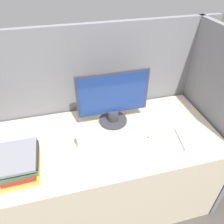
# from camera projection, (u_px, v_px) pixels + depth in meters

# --- Properties ---
(cubicle_panel_rear) EXTENTS (2.02, 0.04, 1.46)m
(cubicle_panel_rear) POSITION_uv_depth(u_px,v_px,m) (97.00, 109.00, 1.93)
(cubicle_panel_rear) COLOR slate
(cubicle_panel_rear) RESTS_ON ground_plane
(cubicle_panel_right) EXTENTS (0.04, 0.82, 1.46)m
(cubicle_panel_right) POSITION_uv_depth(u_px,v_px,m) (207.00, 121.00, 1.80)
(cubicle_panel_right) COLOR slate
(cubicle_panel_right) RESTS_ON ground_plane
(desk) EXTENTS (1.62, 0.76, 0.77)m
(desk) POSITION_uv_depth(u_px,v_px,m) (108.00, 171.00, 1.82)
(desk) COLOR beige
(desk) RESTS_ON ground_plane
(monitor) EXTENTS (0.53, 0.22, 0.43)m
(monitor) POSITION_uv_depth(u_px,v_px,m) (113.00, 101.00, 1.61)
(monitor) COLOR #333338
(monitor) RESTS_ON desk
(keyboard) EXTENTS (0.37, 0.12, 0.02)m
(keyboard) POSITION_uv_depth(u_px,v_px,m) (118.00, 140.00, 1.55)
(keyboard) COLOR silver
(keyboard) RESTS_ON desk
(mouse) EXTENTS (0.07, 0.04, 0.03)m
(mouse) POSITION_uv_depth(u_px,v_px,m) (153.00, 136.00, 1.58)
(mouse) COLOR silver
(mouse) RESTS_ON desk
(coffee_cup) EXTENTS (0.09, 0.09, 0.11)m
(coffee_cup) POSITION_uv_depth(u_px,v_px,m) (83.00, 141.00, 1.48)
(coffee_cup) COLOR white
(coffee_cup) RESTS_ON desk
(book_stack) EXTENTS (0.25, 0.29, 0.13)m
(book_stack) POSITION_uv_depth(u_px,v_px,m) (19.00, 163.00, 1.32)
(book_stack) COLOR gold
(book_stack) RESTS_ON desk
(paper_pile) EXTENTS (0.21, 0.25, 0.02)m
(paper_pile) POSITION_uv_depth(u_px,v_px,m) (192.00, 138.00, 1.56)
(paper_pile) COLOR white
(paper_pile) RESTS_ON desk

